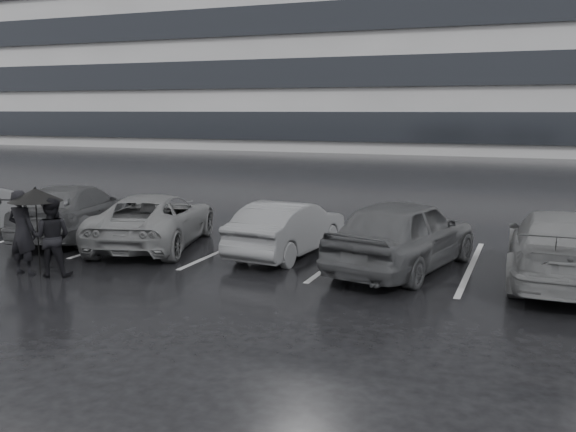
{
  "coord_description": "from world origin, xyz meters",
  "views": [
    {
      "loc": [
        4.58,
        -11.12,
        3.27
      ],
      "look_at": [
        -0.15,
        1.0,
        1.1
      ],
      "focal_mm": 40.0,
      "sensor_mm": 36.0,
      "label": 1
    }
  ],
  "objects_px": {
    "car_west_a": "(288,228)",
    "pedestrian_left": "(22,232)",
    "car_west_c": "(74,211)",
    "car_east": "(561,247)",
    "pedestrian_right": "(52,237)",
    "car_main": "(404,234)",
    "car_west_b": "(154,220)"
  },
  "relations": [
    {
      "from": "car_west_a",
      "to": "car_west_c",
      "type": "height_order",
      "value": "car_west_c"
    },
    {
      "from": "car_west_c",
      "to": "pedestrian_right",
      "type": "distance_m",
      "value": 4.04
    },
    {
      "from": "car_west_a",
      "to": "car_west_c",
      "type": "distance_m",
      "value": 5.9
    },
    {
      "from": "car_west_a",
      "to": "car_west_b",
      "type": "distance_m",
      "value": 3.37
    },
    {
      "from": "car_west_b",
      "to": "pedestrian_right",
      "type": "xyz_separation_m",
      "value": [
        -0.3,
        -3.17,
        0.14
      ]
    },
    {
      "from": "car_main",
      "to": "car_west_a",
      "type": "bearing_deg",
      "value": 3.61
    },
    {
      "from": "car_west_c",
      "to": "pedestrian_right",
      "type": "height_order",
      "value": "pedestrian_right"
    },
    {
      "from": "car_west_c",
      "to": "car_east",
      "type": "relative_size",
      "value": 0.98
    },
    {
      "from": "car_main",
      "to": "car_west_b",
      "type": "xyz_separation_m",
      "value": [
        -6.07,
        0.19,
        -0.12
      ]
    },
    {
      "from": "car_west_a",
      "to": "car_east",
      "type": "bearing_deg",
      "value": -177.35
    },
    {
      "from": "car_west_a",
      "to": "pedestrian_right",
      "type": "distance_m",
      "value": 5.02
    },
    {
      "from": "car_main",
      "to": "pedestrian_right",
      "type": "height_order",
      "value": "pedestrian_right"
    },
    {
      "from": "car_west_b",
      "to": "car_east",
      "type": "height_order",
      "value": "car_east"
    },
    {
      "from": "car_main",
      "to": "pedestrian_right",
      "type": "relative_size",
      "value": 2.84
    },
    {
      "from": "pedestrian_left",
      "to": "pedestrian_right",
      "type": "bearing_deg",
      "value": -169.82
    },
    {
      "from": "car_west_c",
      "to": "pedestrian_left",
      "type": "bearing_deg",
      "value": 98.54
    },
    {
      "from": "car_west_b",
      "to": "pedestrian_left",
      "type": "bearing_deg",
      "value": 59.63
    },
    {
      "from": "car_west_b",
      "to": "pedestrian_left",
      "type": "height_order",
      "value": "pedestrian_left"
    },
    {
      "from": "car_west_a",
      "to": "pedestrian_left",
      "type": "height_order",
      "value": "pedestrian_left"
    },
    {
      "from": "pedestrian_left",
      "to": "pedestrian_right",
      "type": "relative_size",
      "value": 1.09
    },
    {
      "from": "car_main",
      "to": "car_east",
      "type": "distance_m",
      "value": 2.98
    },
    {
      "from": "car_east",
      "to": "car_west_c",
      "type": "bearing_deg",
      "value": -2.47
    },
    {
      "from": "car_west_b",
      "to": "pedestrian_right",
      "type": "distance_m",
      "value": 3.19
    },
    {
      "from": "car_main",
      "to": "car_west_c",
      "type": "distance_m",
      "value": 8.62
    },
    {
      "from": "car_east",
      "to": "car_west_a",
      "type": "bearing_deg",
      "value": -4.35
    },
    {
      "from": "car_main",
      "to": "car_west_a",
      "type": "xyz_separation_m",
      "value": [
        -2.71,
        0.45,
        -0.14
      ]
    },
    {
      "from": "car_east",
      "to": "car_main",
      "type": "bearing_deg",
      "value": 1.54
    },
    {
      "from": "car_west_c",
      "to": "pedestrian_left",
      "type": "xyz_separation_m",
      "value": [
        1.61,
        -3.47,
        0.17
      ]
    },
    {
      "from": "car_west_b",
      "to": "car_east",
      "type": "bearing_deg",
      "value": 165.25
    },
    {
      "from": "car_west_b",
      "to": "pedestrian_left",
      "type": "distance_m",
      "value": 3.42
    },
    {
      "from": "car_west_c",
      "to": "car_west_b",
      "type": "bearing_deg",
      "value": 159.46
    },
    {
      "from": "car_main",
      "to": "pedestrian_left",
      "type": "height_order",
      "value": "pedestrian_left"
    }
  ]
}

